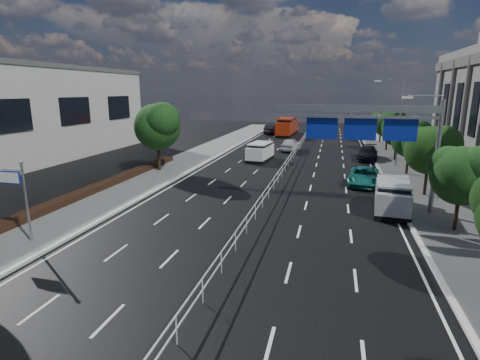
% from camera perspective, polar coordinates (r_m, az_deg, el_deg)
% --- Properties ---
extents(ground, '(160.00, 160.00, 0.00)m').
position_cam_1_polar(ground, '(17.36, -2.05, -12.85)').
color(ground, black).
rests_on(ground, ground).
extents(sidewalk_near, '(5.00, 140.00, 0.14)m').
position_cam_1_polar(sidewalk_near, '(23.08, -30.97, -7.84)').
color(sidewalk_near, slate).
rests_on(sidewalk_near, ground).
extents(kerb_near, '(0.25, 140.00, 0.15)m').
position_cam_1_polar(kerb_near, '(21.44, -26.16, -8.82)').
color(kerb_near, silver).
rests_on(kerb_near, ground).
extents(kerb_far, '(0.25, 140.00, 0.15)m').
position_cam_1_polar(kerb_far, '(17.41, 28.80, -14.30)').
color(kerb_far, silver).
rests_on(kerb_far, ground).
extents(median_fence, '(0.05, 85.00, 1.02)m').
position_cam_1_polar(median_fence, '(38.37, 7.25, 2.57)').
color(median_fence, silver).
rests_on(median_fence, ground).
extents(hedge_near, '(1.00, 36.00, 0.44)m').
position_cam_1_polar(hedge_near, '(27.62, -26.49, -3.40)').
color(hedge_near, black).
rests_on(hedge_near, sidewalk_near).
extents(toilet_sign, '(1.62, 0.18, 4.34)m').
position_cam_1_polar(toilet_sign, '(21.91, -30.85, -1.00)').
color(toilet_sign, gray).
rests_on(toilet_sign, ground).
extents(overhead_gantry, '(10.24, 0.38, 7.45)m').
position_cam_1_polar(overhead_gantry, '(25.20, 19.59, 7.93)').
color(overhead_gantry, gray).
rests_on(overhead_gantry, ground).
extents(streetlight_far, '(2.78, 2.40, 9.00)m').
position_cam_1_polar(streetlight_far, '(41.48, 22.80, 8.98)').
color(streetlight_far, gray).
rests_on(streetlight_far, ground).
extents(near_building, '(12.00, 38.00, 10.00)m').
position_cam_1_polar(near_building, '(47.67, -32.50, 8.13)').
color(near_building, beige).
rests_on(near_building, ground).
extents(near_tree_back, '(4.84, 4.51, 6.69)m').
position_cam_1_polar(near_tree_back, '(36.85, -12.42, 8.34)').
color(near_tree_back, black).
rests_on(near_tree_back, ground).
extents(far_tree_c, '(3.52, 3.28, 4.94)m').
position_cam_1_polar(far_tree_c, '(23.37, 30.87, 1.01)').
color(far_tree_c, black).
rests_on(far_tree_c, ground).
extents(far_tree_d, '(3.85, 3.59, 5.34)m').
position_cam_1_polar(far_tree_d, '(30.48, 27.03, 4.43)').
color(far_tree_d, black).
rests_on(far_tree_d, ground).
extents(far_tree_e, '(3.63, 3.38, 5.13)m').
position_cam_1_polar(far_tree_e, '(37.79, 24.56, 5.95)').
color(far_tree_e, black).
rests_on(far_tree_e, ground).
extents(far_tree_f, '(3.52, 3.28, 5.02)m').
position_cam_1_polar(far_tree_f, '(45.15, 22.90, 7.06)').
color(far_tree_f, black).
rests_on(far_tree_f, ground).
extents(far_tree_g, '(3.96, 3.69, 5.45)m').
position_cam_1_polar(far_tree_g, '(52.52, 21.74, 8.20)').
color(far_tree_g, black).
rests_on(far_tree_g, ground).
extents(far_tree_h, '(3.41, 3.18, 4.91)m').
position_cam_1_polar(far_tree_h, '(59.97, 20.80, 8.50)').
color(far_tree_h, black).
rests_on(far_tree_h, ground).
extents(white_minivan, '(2.54, 4.90, 2.04)m').
position_cam_1_polar(white_minivan, '(42.24, 3.09, 4.31)').
color(white_minivan, black).
rests_on(white_minivan, ground).
extents(red_bus, '(2.83, 10.45, 3.10)m').
position_cam_1_polar(red_bus, '(67.44, 7.19, 8.16)').
color(red_bus, black).
rests_on(red_bus, ground).
extents(near_car_silver, '(2.45, 5.09, 1.68)m').
position_cam_1_polar(near_car_silver, '(49.70, 7.72, 5.39)').
color(near_car_silver, silver).
rests_on(near_car_silver, ground).
extents(near_car_dark, '(1.92, 5.20, 1.70)m').
position_cam_1_polar(near_car_dark, '(69.60, 4.75, 7.75)').
color(near_car_dark, black).
rests_on(near_car_dark, ground).
extents(silver_minivan, '(2.57, 5.11, 2.05)m').
position_cam_1_polar(silver_minivan, '(26.28, 22.16, -2.31)').
color(silver_minivan, black).
rests_on(silver_minivan, ground).
extents(parked_car_teal, '(2.99, 5.43, 1.44)m').
position_cam_1_polar(parked_car_teal, '(32.97, 18.32, 0.55)').
color(parked_car_teal, '#166662').
rests_on(parked_car_teal, ground).
extents(parked_car_dark, '(2.70, 5.47, 1.53)m').
position_cam_1_polar(parked_car_dark, '(45.24, 18.88, 3.91)').
color(parked_car_dark, black).
rests_on(parked_car_dark, ground).
extents(pedestrian_b, '(1.18, 1.08, 1.95)m').
position_cam_1_polar(pedestrian_b, '(36.06, 26.83, 1.47)').
color(pedestrian_b, gray).
rests_on(pedestrian_b, sidewalk_far).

